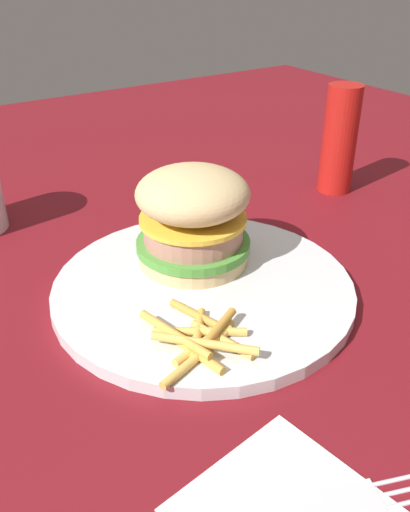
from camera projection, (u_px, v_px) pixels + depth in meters
The scene contains 5 objects.
ground_plane at pixel (198, 294), 0.51m from camera, with size 1.60×1.60×0.00m, color maroon.
plate at pixel (205, 289), 0.51m from camera, with size 0.28×0.28×0.01m, color silver.
sandwich at pixel (193, 216), 0.52m from camera, with size 0.11×0.11×0.10m.
fries_pile at pixel (200, 338), 0.43m from camera, with size 0.09×0.10×0.01m.
ketchup_bottle at pixel (339, 140), 0.70m from camera, with size 0.04×0.04×0.14m, color #B21914.
Camera 1 is at (0.23, 0.36, 0.29)m, focal length 38.02 mm.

